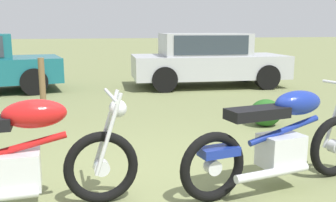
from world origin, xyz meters
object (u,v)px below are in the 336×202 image
at_px(shrub_low, 266,113).
at_px(car_silver, 206,57).
at_px(motorcycle_blue, 282,140).
at_px(motorcycle_red, 15,159).
at_px(fence_post_wooden, 43,90).

bearing_deg(shrub_low, car_silver, 82.40).
xyz_separation_m(car_silver, shrub_low, (-0.57, -4.28, -0.58)).
bearing_deg(motorcycle_blue, car_silver, 66.79).
height_order(motorcycle_red, shrub_low, motorcycle_red).
bearing_deg(motorcycle_red, car_silver, 55.20).
relative_size(motorcycle_blue, car_silver, 0.50).
relative_size(car_silver, fence_post_wooden, 3.91).
xyz_separation_m(motorcycle_red, car_silver, (4.08, 6.42, 0.31)).
bearing_deg(shrub_low, motorcycle_blue, -115.76).
bearing_deg(fence_post_wooden, shrub_low, -18.66).
relative_size(motorcycle_red, shrub_low, 4.10).
bearing_deg(fence_post_wooden, motorcycle_red, -90.41).
bearing_deg(motorcycle_red, fence_post_wooden, 87.22).
distance_m(motorcycle_blue, shrub_low, 2.47).
bearing_deg(car_silver, fence_post_wooden, -137.45).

